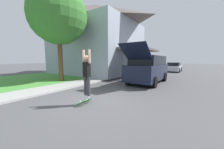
% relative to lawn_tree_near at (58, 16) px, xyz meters
% --- Properties ---
extents(ground_plane, '(120.00, 120.00, 0.00)m').
position_rel_lawn_tree_near_xyz_m(ground_plane, '(5.40, -2.08, -5.22)').
color(ground_plane, '#49494C').
extents(lawn, '(10.00, 80.00, 0.08)m').
position_rel_lawn_tree_near_xyz_m(lawn, '(-2.60, 3.92, -5.18)').
color(lawn, '#478E38').
rests_on(lawn, ground_plane).
extents(sidewalk, '(1.80, 80.00, 0.10)m').
position_rel_lawn_tree_near_xyz_m(sidewalk, '(1.80, 3.92, -5.17)').
color(sidewalk, '#9E9E99').
rests_on(sidewalk, ground_plane).
extents(house, '(12.94, 9.31, 8.80)m').
position_rel_lawn_tree_near_xyz_m(house, '(-2.11, 6.81, -0.59)').
color(house, '#99A3B2').
rests_on(house, lawn).
extents(lawn_tree_near, '(4.43, 4.43, 7.37)m').
position_rel_lawn_tree_near_xyz_m(lawn_tree_near, '(0.00, 0.00, 0.00)').
color(lawn_tree_near, brown).
rests_on(lawn_tree_near, lawn).
extents(suv_parked, '(2.15, 5.60, 2.82)m').
position_rel_lawn_tree_near_xyz_m(suv_parked, '(6.04, 3.67, -4.09)').
color(suv_parked, black).
rests_on(suv_parked, ground_plane).
extents(car_down_street, '(1.94, 4.37, 1.40)m').
position_rel_lawn_tree_near_xyz_m(car_down_street, '(6.29, 15.17, -4.55)').
color(car_down_street, '#B7B7BC').
rests_on(car_down_street, ground_plane).
extents(skateboarder, '(0.41, 0.21, 1.82)m').
position_rel_lawn_tree_near_xyz_m(skateboarder, '(5.63, -2.57, -3.89)').
color(skateboarder, '#38383D').
rests_on(skateboarder, ground_plane).
extents(skateboard, '(0.21, 0.81, 0.22)m').
position_rel_lawn_tree_near_xyz_m(skateboard, '(5.48, -2.61, -5.09)').
color(skateboard, '#337F3D').
rests_on(skateboard, ground_plane).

